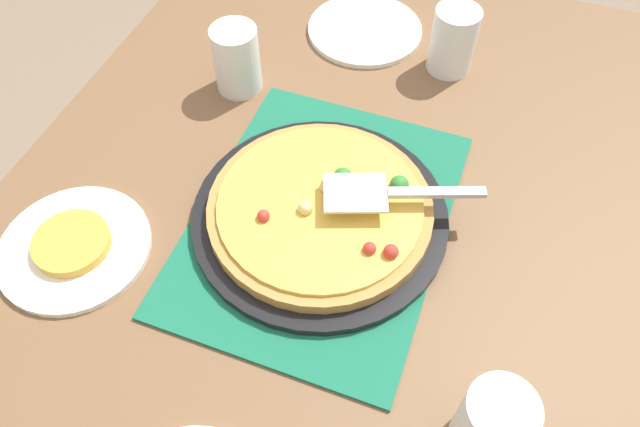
# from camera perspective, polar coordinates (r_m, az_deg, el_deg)

# --- Properties ---
(ground_plane) EXTENTS (8.00, 8.00, 0.00)m
(ground_plane) POSITION_cam_1_polar(r_m,az_deg,el_deg) (1.59, 0.00, -16.61)
(ground_plane) COLOR #84705B
(dining_table) EXTENTS (1.40, 1.00, 0.75)m
(dining_table) POSITION_cam_1_polar(r_m,az_deg,el_deg) (1.01, 0.00, -4.34)
(dining_table) COLOR brown
(dining_table) RESTS_ON ground_plane
(placemat) EXTENTS (0.48, 0.36, 0.01)m
(placemat) POSITION_cam_1_polar(r_m,az_deg,el_deg) (0.91, 0.00, -0.63)
(placemat) COLOR #196B4C
(placemat) RESTS_ON dining_table
(pizza_pan) EXTENTS (0.38, 0.38, 0.01)m
(pizza_pan) POSITION_cam_1_polar(r_m,az_deg,el_deg) (0.90, 0.00, -0.26)
(pizza_pan) COLOR black
(pizza_pan) RESTS_ON placemat
(pizza) EXTENTS (0.33, 0.33, 0.05)m
(pizza) POSITION_cam_1_polar(r_m,az_deg,el_deg) (0.89, 0.10, 0.51)
(pizza) COLOR #B78442
(pizza) RESTS_ON pizza_pan
(plate_far_right) EXTENTS (0.22, 0.22, 0.01)m
(plate_far_right) POSITION_cam_1_polar(r_m,az_deg,el_deg) (0.95, -22.00, -2.99)
(plate_far_right) COLOR white
(plate_far_right) RESTS_ON dining_table
(plate_side) EXTENTS (0.22, 0.22, 0.01)m
(plate_side) POSITION_cam_1_polar(r_m,az_deg,el_deg) (1.23, 4.22, 16.79)
(plate_side) COLOR white
(plate_side) RESTS_ON dining_table
(served_slice_right) EXTENTS (0.11, 0.11, 0.02)m
(served_slice_right) POSITION_cam_1_polar(r_m,az_deg,el_deg) (0.94, -22.24, -2.56)
(served_slice_right) COLOR gold
(served_slice_right) RESTS_ON plate_far_right
(cup_near) EXTENTS (0.08, 0.08, 0.12)m
(cup_near) POSITION_cam_1_polar(r_m,az_deg,el_deg) (0.74, 15.78, -18.55)
(cup_near) COLOR white
(cup_near) RESTS_ON dining_table
(cup_far) EXTENTS (0.08, 0.08, 0.12)m
(cup_far) POSITION_cam_1_polar(r_m,az_deg,el_deg) (1.08, -7.82, 14.11)
(cup_far) COLOR white
(cup_far) RESTS_ON dining_table
(cup_corner) EXTENTS (0.08, 0.08, 0.12)m
(cup_corner) POSITION_cam_1_polar(r_m,az_deg,el_deg) (1.14, 12.36, 15.56)
(cup_corner) COLOR white
(cup_corner) RESTS_ON dining_table
(pizza_server) EXTENTS (0.12, 0.23, 0.01)m
(pizza_server) POSITION_cam_1_polar(r_m,az_deg,el_deg) (0.87, 6.49, 1.95)
(pizza_server) COLOR silver
(pizza_server) RESTS_ON pizza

